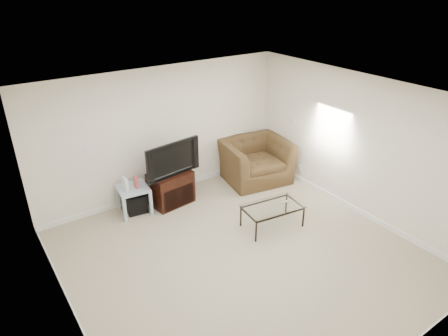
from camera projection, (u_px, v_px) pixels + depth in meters
floor at (242, 256)px, 6.20m from camera, size 5.00×5.00×0.00m
ceiling at (245, 99)px, 5.10m from camera, size 5.00×5.00×0.00m
wall_back at (163, 133)px, 7.49m from camera, size 5.00×0.02×2.50m
wall_left at (62, 247)px, 4.37m from camera, size 0.02×5.00×2.50m
wall_right at (358, 146)px, 6.93m from camera, size 0.02×5.00×2.50m
plate_back at (89, 150)px, 6.77m from camera, size 0.12×0.02×0.12m
plate_right_switch at (293, 121)px, 8.10m from camera, size 0.02×0.09×0.13m
plate_right_outlet at (300, 168)px, 8.30m from camera, size 0.02×0.08×0.12m
tv_stand at (171, 188)px, 7.51m from camera, size 0.82×0.62×0.63m
dvd_player at (171, 179)px, 7.38m from camera, size 0.47×0.36×0.06m
television at (170, 158)px, 7.20m from camera, size 1.05×0.34×0.64m
side_table at (134, 200)px, 7.24m from camera, size 0.59×0.59×0.51m
subwoofer at (136, 202)px, 7.30m from camera, size 0.41×0.41×0.36m
game_console at (125, 184)px, 7.01m from camera, size 0.05×0.17×0.23m
game_case at (136, 182)px, 7.09m from camera, size 0.06×0.15×0.20m
recliner at (255, 154)px, 8.28m from camera, size 1.45×1.08×1.15m
coffee_table at (272, 216)px, 6.84m from camera, size 1.09×0.71×0.40m
remote at (285, 202)px, 6.86m from camera, size 0.16×0.06×0.02m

